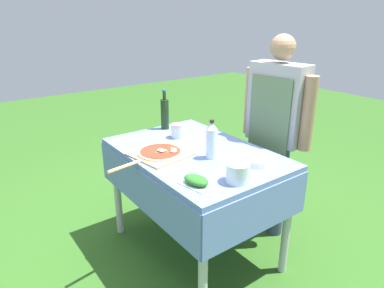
{
  "coord_description": "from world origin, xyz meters",
  "views": [
    {
      "loc": [
        1.72,
        -1.3,
        1.69
      ],
      "look_at": [
        -0.03,
        0.0,
        0.85
      ],
      "focal_mm": 32.0,
      "sensor_mm": 36.0,
      "label": 1
    }
  ],
  "objects_px": {
    "oil_bottle": "(165,113)",
    "sauce_jar": "(177,132)",
    "mixing_tub": "(238,173)",
    "person_cook": "(276,123)",
    "water_bottle": "(211,140)",
    "herb_container": "(196,181)",
    "pizza_on_peel": "(159,153)",
    "plate_stack": "(254,159)",
    "prep_table": "(195,166)"
  },
  "relations": [
    {
      "from": "oil_bottle",
      "to": "herb_container",
      "type": "height_order",
      "value": "oil_bottle"
    },
    {
      "from": "plate_stack",
      "to": "sauce_jar",
      "type": "distance_m",
      "value": 0.67
    },
    {
      "from": "pizza_on_peel",
      "to": "herb_container",
      "type": "height_order",
      "value": "herb_container"
    },
    {
      "from": "prep_table",
      "to": "person_cook",
      "type": "xyz_separation_m",
      "value": [
        0.14,
        0.65,
        0.22
      ]
    },
    {
      "from": "sauce_jar",
      "to": "herb_container",
      "type": "bearing_deg",
      "value": -26.58
    },
    {
      "from": "oil_bottle",
      "to": "water_bottle",
      "type": "bearing_deg",
      "value": -6.79
    },
    {
      "from": "water_bottle",
      "to": "mixing_tub",
      "type": "relative_size",
      "value": 1.93
    },
    {
      "from": "prep_table",
      "to": "sauce_jar",
      "type": "relative_size",
      "value": 11.71
    },
    {
      "from": "person_cook",
      "to": "herb_container",
      "type": "distance_m",
      "value": 0.98
    },
    {
      "from": "pizza_on_peel",
      "to": "water_bottle",
      "type": "bearing_deg",
      "value": 37.28
    },
    {
      "from": "pizza_on_peel",
      "to": "mixing_tub",
      "type": "xyz_separation_m",
      "value": [
        0.58,
        0.15,
        0.04
      ]
    },
    {
      "from": "oil_bottle",
      "to": "water_bottle",
      "type": "distance_m",
      "value": 0.69
    },
    {
      "from": "pizza_on_peel",
      "to": "oil_bottle",
      "type": "relative_size",
      "value": 1.84
    },
    {
      "from": "plate_stack",
      "to": "sauce_jar",
      "type": "bearing_deg",
      "value": -168.58
    },
    {
      "from": "sauce_jar",
      "to": "plate_stack",
      "type": "bearing_deg",
      "value": 11.42
    },
    {
      "from": "herb_container",
      "to": "sauce_jar",
      "type": "bearing_deg",
      "value": 153.42
    },
    {
      "from": "herb_container",
      "to": "water_bottle",
      "type": "bearing_deg",
      "value": 128.4
    },
    {
      "from": "person_cook",
      "to": "plate_stack",
      "type": "distance_m",
      "value": 0.52
    },
    {
      "from": "water_bottle",
      "to": "herb_container",
      "type": "distance_m",
      "value": 0.4
    },
    {
      "from": "person_cook",
      "to": "plate_stack",
      "type": "xyz_separation_m",
      "value": [
        0.23,
        -0.46,
        -0.09
      ]
    },
    {
      "from": "sauce_jar",
      "to": "water_bottle",
      "type": "bearing_deg",
      "value": -5.41
    },
    {
      "from": "herb_container",
      "to": "mixing_tub",
      "type": "relative_size",
      "value": 1.51
    },
    {
      "from": "sauce_jar",
      "to": "person_cook",
      "type": "bearing_deg",
      "value": 53.91
    },
    {
      "from": "mixing_tub",
      "to": "person_cook",
      "type": "bearing_deg",
      "value": 116.53
    },
    {
      "from": "person_cook",
      "to": "water_bottle",
      "type": "relative_size",
      "value": 6.05
    },
    {
      "from": "herb_container",
      "to": "sauce_jar",
      "type": "xyz_separation_m",
      "value": [
        -0.69,
        0.35,
        0.02
      ]
    },
    {
      "from": "prep_table",
      "to": "mixing_tub",
      "type": "distance_m",
      "value": 0.54
    },
    {
      "from": "herb_container",
      "to": "plate_stack",
      "type": "distance_m",
      "value": 0.48
    },
    {
      "from": "pizza_on_peel",
      "to": "oil_bottle",
      "type": "xyz_separation_m",
      "value": [
        -0.45,
        0.33,
        0.11
      ]
    },
    {
      "from": "prep_table",
      "to": "mixing_tub",
      "type": "height_order",
      "value": "mixing_tub"
    },
    {
      "from": "pizza_on_peel",
      "to": "sauce_jar",
      "type": "xyz_separation_m",
      "value": [
        -0.21,
        0.29,
        0.03
      ]
    },
    {
      "from": "person_cook",
      "to": "herb_container",
      "type": "height_order",
      "value": "person_cook"
    },
    {
      "from": "herb_container",
      "to": "plate_stack",
      "type": "xyz_separation_m",
      "value": [
        -0.03,
        0.48,
        -0.01
      ]
    },
    {
      "from": "pizza_on_peel",
      "to": "person_cook",
      "type": "bearing_deg",
      "value": 67.14
    },
    {
      "from": "oil_bottle",
      "to": "prep_table",
      "type": "bearing_deg",
      "value": -10.21
    },
    {
      "from": "prep_table",
      "to": "person_cook",
      "type": "height_order",
      "value": "person_cook"
    },
    {
      "from": "prep_table",
      "to": "herb_container",
      "type": "bearing_deg",
      "value": -36.12
    },
    {
      "from": "herb_container",
      "to": "sauce_jar",
      "type": "distance_m",
      "value": 0.77
    },
    {
      "from": "plate_stack",
      "to": "pizza_on_peel",
      "type": "bearing_deg",
      "value": -136.42
    },
    {
      "from": "oil_bottle",
      "to": "sauce_jar",
      "type": "xyz_separation_m",
      "value": [
        0.23,
        -0.04,
        -0.08
      ]
    },
    {
      "from": "plate_stack",
      "to": "oil_bottle",
      "type": "bearing_deg",
      "value": -173.97
    },
    {
      "from": "prep_table",
      "to": "oil_bottle",
      "type": "distance_m",
      "value": 0.59
    },
    {
      "from": "herb_container",
      "to": "mixing_tub",
      "type": "bearing_deg",
      "value": 62.87
    },
    {
      "from": "mixing_tub",
      "to": "plate_stack",
      "type": "distance_m",
      "value": 0.31
    },
    {
      "from": "prep_table",
      "to": "water_bottle",
      "type": "bearing_deg",
      "value": 4.94
    },
    {
      "from": "herb_container",
      "to": "plate_stack",
      "type": "relative_size",
      "value": 0.88
    },
    {
      "from": "person_cook",
      "to": "pizza_on_peel",
      "type": "relative_size",
      "value": 2.62
    },
    {
      "from": "person_cook",
      "to": "water_bottle",
      "type": "bearing_deg",
      "value": 85.94
    },
    {
      "from": "person_cook",
      "to": "oil_bottle",
      "type": "relative_size",
      "value": 4.84
    },
    {
      "from": "water_bottle",
      "to": "sauce_jar",
      "type": "relative_size",
      "value": 2.45
    }
  ]
}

